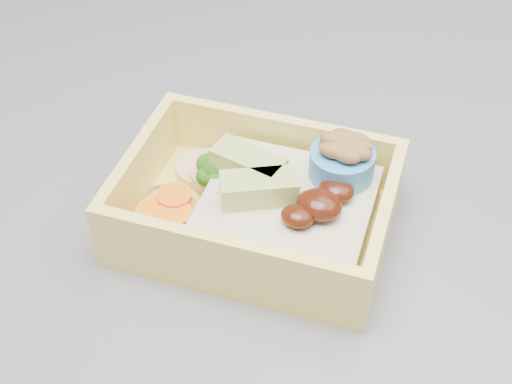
% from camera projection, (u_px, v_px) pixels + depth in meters
% --- Properties ---
extents(bento_box, '(0.19, 0.14, 0.07)m').
position_uv_depth(bento_box, '(265.00, 204.00, 0.47)').
color(bento_box, '#FADF67').
rests_on(bento_box, island).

